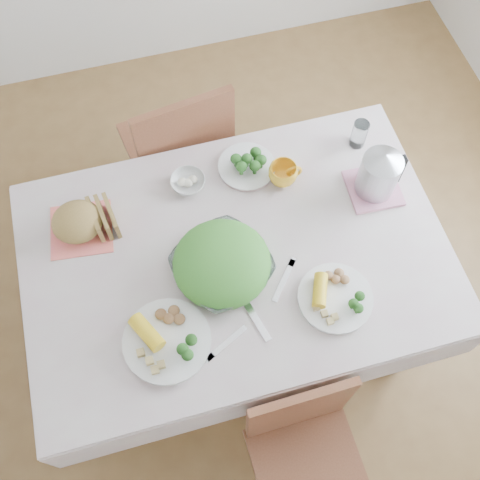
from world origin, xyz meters
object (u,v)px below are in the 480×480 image
object	(u,v)px
salad_bowl	(222,267)
dinner_plate_right	(335,298)
chair_far	(176,145)
electric_kettle	(380,171)
yellow_mug	(283,174)
chair_near	(310,467)
dining_table	(237,294)
dinner_plate_left	(167,341)

from	to	relation	value
salad_bowl	dinner_plate_right	world-z (taller)	salad_bowl
chair_far	electric_kettle	distance (m)	0.99
chair_far	yellow_mug	xyz separation A→B (m)	(0.33, -0.49, 0.34)
salad_bowl	chair_near	bearing A→B (deg)	-78.79
chair_near	yellow_mug	size ratio (longest dim) A/B	7.68
chair_near	chair_far	distance (m)	1.47
chair_near	chair_far	world-z (taller)	chair_far
chair_far	dining_table	bearing A→B (deg)	87.62
dining_table	salad_bowl	distance (m)	0.43
salad_bowl	dinner_plate_right	bearing A→B (deg)	-30.71
salad_bowl	electric_kettle	bearing A→B (deg)	15.61
dining_table	chair_far	bearing A→B (deg)	96.56
chair_far	dinner_plate_right	world-z (taller)	chair_far
dining_table	yellow_mug	bearing A→B (deg)	45.23
salad_bowl	electric_kettle	world-z (taller)	electric_kettle
dining_table	salad_bowl	bearing A→B (deg)	-140.28
electric_kettle	chair_far	bearing A→B (deg)	112.44
chair_far	electric_kettle	xyz separation A→B (m)	(0.65, -0.62, 0.42)
chair_far	dinner_plate_left	size ratio (longest dim) A/B	3.27
dinner_plate_right	dining_table	bearing A→B (deg)	137.39
dining_table	yellow_mug	xyz separation A→B (m)	(0.25, 0.25, 0.43)
dining_table	dinner_plate_right	distance (m)	0.55
chair_near	dinner_plate_right	xyz separation A→B (m)	(0.21, 0.47, 0.31)
yellow_mug	salad_bowl	bearing A→B (deg)	-135.81
chair_near	yellow_mug	bearing A→B (deg)	78.69
dining_table	yellow_mug	size ratio (longest dim) A/B	12.85
chair_far	chair_near	bearing A→B (deg)	87.08
chair_far	dinner_plate_left	bearing A→B (deg)	68.83
dinner_plate_left	electric_kettle	size ratio (longest dim) A/B	1.43
dining_table	dinner_plate_left	size ratio (longest dim) A/B	4.81
dining_table	chair_far	distance (m)	0.75
chair_far	yellow_mug	distance (m)	0.68
yellow_mug	chair_near	bearing A→B (deg)	-100.52
salad_bowl	dinner_plate_left	distance (m)	0.31
chair_near	dinner_plate_left	world-z (taller)	chair_near
salad_bowl	yellow_mug	world-z (taller)	yellow_mug
chair_far	dinner_plate_left	distance (m)	1.06
dinner_plate_left	dinner_plate_right	xyz separation A→B (m)	(0.58, -0.00, 0.00)
electric_kettle	dinner_plate_left	bearing A→B (deg)	179.39
salad_bowl	dinner_plate_left	bearing A→B (deg)	-140.04
dinner_plate_right	yellow_mug	size ratio (longest dim) A/B	2.36
dining_table	chair_far	xyz separation A→B (m)	(-0.09, 0.74, 0.09)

